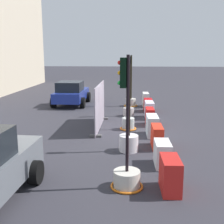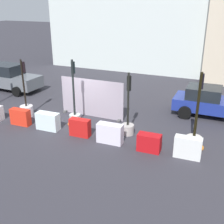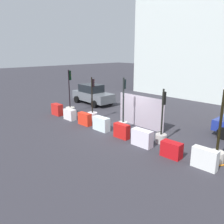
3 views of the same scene
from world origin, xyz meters
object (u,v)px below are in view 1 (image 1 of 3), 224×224
at_px(traffic_light_2, 128,118).
at_px(car_blue_estate, 71,93).
at_px(construction_barrier_4, 150,117).
at_px(construction_barrier_7, 146,100).
at_px(construction_barrier_6, 148,105).
at_px(construction_barrier_0, 170,175).
at_px(construction_barrier_2, 157,137).
at_px(construction_barrier_5, 149,110).
at_px(traffic_light_1, 129,137).
at_px(traffic_light_0, 127,170).
at_px(traffic_light_3, 128,106).
at_px(construction_barrier_3, 152,126).
at_px(traffic_light_4, 131,98).
at_px(construction_barrier_1, 162,154).

distance_m(traffic_light_2, car_blue_estate, 7.28).
xyz_separation_m(construction_barrier_4, car_blue_estate, (5.23, 4.99, 0.38)).
bearing_deg(construction_barrier_7, construction_barrier_6, -177.09).
distance_m(traffic_light_2, construction_barrier_0, 6.12).
bearing_deg(construction_barrier_6, construction_barrier_2, 179.91).
bearing_deg(construction_barrier_5, traffic_light_1, 169.21).
relative_size(traffic_light_0, construction_barrier_4, 3.51).
height_order(construction_barrier_2, construction_barrier_4, construction_barrier_4).
bearing_deg(traffic_light_3, construction_barrier_3, -164.05).
bearing_deg(traffic_light_1, construction_barrier_6, -8.37).
distance_m(construction_barrier_2, construction_barrier_6, 6.78).
distance_m(traffic_light_0, construction_barrier_0, 1.13).
bearing_deg(traffic_light_4, traffic_light_1, 179.98).
distance_m(construction_barrier_3, car_blue_estate, 8.62).
bearing_deg(construction_barrier_1, construction_barrier_3, 1.82).
distance_m(construction_barrier_0, construction_barrier_1, 1.72).
bearing_deg(construction_barrier_7, traffic_light_1, 173.62).
distance_m(traffic_light_2, construction_barrier_1, 4.45).
height_order(traffic_light_0, construction_barrier_3, traffic_light_0).
relative_size(traffic_light_1, construction_barrier_5, 2.68).
relative_size(construction_barrier_2, construction_barrier_7, 0.97).
bearing_deg(construction_barrier_0, construction_barrier_2, 0.93).
relative_size(traffic_light_1, traffic_light_2, 0.94).
bearing_deg(traffic_light_1, traffic_light_4, -0.02).
bearing_deg(construction_barrier_0, construction_barrier_6, 0.26).
height_order(construction_barrier_2, construction_barrier_3, construction_barrier_3).
xyz_separation_m(traffic_light_3, construction_barrier_1, (-7.14, -1.18, -0.19)).
height_order(traffic_light_3, construction_barrier_7, traffic_light_3).
relative_size(traffic_light_0, construction_barrier_3, 2.98).
bearing_deg(construction_barrier_7, construction_barrier_5, -179.16).
bearing_deg(construction_barrier_4, construction_barrier_5, -2.18).
bearing_deg(construction_barrier_5, construction_barrier_7, 0.84).
xyz_separation_m(traffic_light_4, construction_barrier_7, (-0.10, -0.98, -0.08)).
height_order(traffic_light_0, construction_barrier_4, traffic_light_0).
bearing_deg(construction_barrier_1, construction_barrier_2, 0.95).
xyz_separation_m(construction_barrier_2, construction_barrier_3, (1.62, 0.08, 0.01)).
bearing_deg(construction_barrier_5, traffic_light_2, 155.64).
xyz_separation_m(traffic_light_1, construction_barrier_2, (0.47, -1.06, -0.11)).
bearing_deg(construction_barrier_4, construction_barrier_7, -0.11).
distance_m(traffic_light_0, construction_barrier_1, 1.94).
xyz_separation_m(construction_barrier_3, construction_barrier_7, (6.74, -0.01, 0.02)).
bearing_deg(traffic_light_1, traffic_light_0, 179.83).
xyz_separation_m(construction_barrier_0, construction_barrier_3, (5.09, 0.13, -0.01)).
xyz_separation_m(traffic_light_2, construction_barrier_0, (-6.00, -1.18, -0.11)).
bearing_deg(construction_barrier_2, traffic_light_3, 12.10).
bearing_deg(traffic_light_4, construction_barrier_1, -173.95).
distance_m(traffic_light_2, construction_barrier_5, 2.68).
distance_m(traffic_light_0, construction_barrier_5, 8.39).
height_order(construction_barrier_1, construction_barrier_7, construction_barrier_7).
bearing_deg(construction_barrier_3, car_blue_estate, 35.42).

